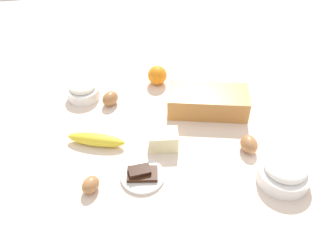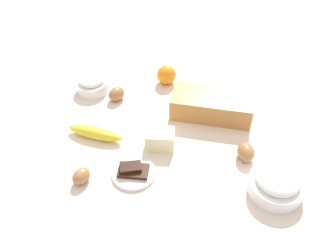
% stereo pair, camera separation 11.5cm
% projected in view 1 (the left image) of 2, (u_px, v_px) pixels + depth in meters
% --- Properties ---
extents(ground_plane, '(2.40, 2.40, 0.02)m').
position_uv_depth(ground_plane, '(168.00, 131.00, 1.18)').
color(ground_plane, beige).
extents(loaf_pan, '(0.30, 0.19, 0.08)m').
position_uv_depth(loaf_pan, '(208.00, 101.00, 1.22)').
color(loaf_pan, '#B77A3D').
rests_on(loaf_pan, ground_plane).
extents(flour_bowl, '(0.12, 0.12, 0.07)m').
position_uv_depth(flour_bowl, '(83.00, 90.00, 1.29)').
color(flour_bowl, white).
rests_on(flour_bowl, ground_plane).
extents(sugar_bowl, '(0.15, 0.15, 0.08)m').
position_uv_depth(sugar_bowl, '(284.00, 172.00, 0.99)').
color(sugar_bowl, white).
rests_on(sugar_bowl, ground_plane).
extents(banana, '(0.19, 0.10, 0.04)m').
position_uv_depth(banana, '(96.00, 140.00, 1.11)').
color(banana, yellow).
rests_on(banana, ground_plane).
extents(orange_fruit, '(0.07, 0.07, 0.07)m').
position_uv_depth(orange_fruit, '(157.00, 75.00, 1.35)').
color(orange_fruit, orange).
rests_on(orange_fruit, ground_plane).
extents(butter_block, '(0.10, 0.07, 0.06)m').
position_uv_depth(butter_block, '(164.00, 140.00, 1.09)').
color(butter_block, '#F4EDB2').
rests_on(butter_block, ground_plane).
extents(egg_near_butter, '(0.07, 0.07, 0.04)m').
position_uv_depth(egg_near_butter, '(91.00, 185.00, 0.97)').
color(egg_near_butter, '#AB7345').
rests_on(egg_near_butter, ground_plane).
extents(egg_beside_bowl, '(0.08, 0.08, 0.05)m').
position_uv_depth(egg_beside_bowl, '(110.00, 98.00, 1.26)').
color(egg_beside_bowl, '#A46E42').
rests_on(egg_beside_bowl, ground_plane).
extents(egg_loose, '(0.06, 0.07, 0.05)m').
position_uv_depth(egg_loose, '(249.00, 144.00, 1.08)').
color(egg_loose, '#A97245').
rests_on(egg_loose, ground_plane).
extents(chocolate_plate, '(0.13, 0.13, 0.03)m').
position_uv_depth(chocolate_plate, '(142.00, 175.00, 1.01)').
color(chocolate_plate, white).
rests_on(chocolate_plate, ground_plane).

